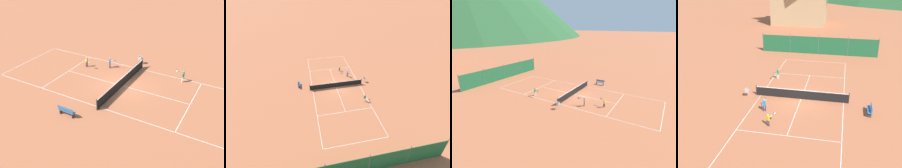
{
  "view_description": "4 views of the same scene",
  "coord_description": "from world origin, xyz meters",
  "views": [
    {
      "loc": [
        19.18,
        9.69,
        12.44
      ],
      "look_at": [
        1.44,
        -0.35,
        0.82
      ],
      "focal_mm": 42.0,
      "sensor_mm": 36.0,
      "label": 1
    },
    {
      "loc": [
        5.06,
        24.37,
        17.52
      ],
      "look_at": [
        -0.09,
        0.98,
        1.24
      ],
      "focal_mm": 28.0,
      "sensor_mm": 36.0,
      "label": 2
    },
    {
      "loc": [
        -21.64,
        -11.68,
        9.93
      ],
      "look_at": [
        -0.04,
        1.8,
        1.32
      ],
      "focal_mm": 28.0,
      "sensor_mm": 36.0,
      "label": 3
    },
    {
      "loc": [
        3.64,
        -22.68,
        11.46
      ],
      "look_at": [
        -1.3,
        0.98,
        1.07
      ],
      "focal_mm": 42.0,
      "sensor_mm": 36.0,
      "label": 4
    }
  ],
  "objects": [
    {
      "name": "player_near_baseline",
      "position": [
        -2.81,
        -2.96,
        0.69
      ],
      "size": [
        0.39,
        1.03,
        1.18
      ],
      "color": "#23284C",
      "rests_on": "ground"
    },
    {
      "name": "player_far_baseline",
      "position": [
        -1.76,
        -5.27,
        0.64
      ],
      "size": [
        0.65,
        0.85,
        1.08
      ],
      "color": "#23284C",
      "rests_on": "ground"
    },
    {
      "name": "court_line_markings",
      "position": [
        0.0,
        0.0,
        0.0
      ],
      "size": [
        8.25,
        23.85,
        0.01
      ],
      "color": "white",
      "rests_on": "ground"
    },
    {
      "name": "tennis_net",
      "position": [
        0.0,
        0.0,
        0.5
      ],
      "size": [
        9.18,
        0.08,
        1.06
      ],
      "color": "#2D2D2D",
      "rests_on": "ground"
    },
    {
      "name": "courtside_bench",
      "position": [
        6.34,
        -1.68,
        0.45
      ],
      "size": [
        0.36,
        1.5,
        0.84
      ],
      "color": "#336699",
      "rests_on": "ground"
    },
    {
      "name": "ground_plane",
      "position": [
        0.0,
        0.0,
        0.0
      ],
      "size": [
        600.0,
        600.0,
        0.0
      ],
      "primitive_type": "plane",
      "color": "#B7603D"
    },
    {
      "name": "tennis_ball_alley_left",
      "position": [
        4.31,
        -7.86,
        0.03
      ],
      "size": [
        0.07,
        0.07,
        0.07
      ],
      "primitive_type": "sphere",
      "color": "#CCE033",
      "rests_on": "ground"
    },
    {
      "name": "ball_hopper",
      "position": [
        -5.3,
        -0.6,
        0.66
      ],
      "size": [
        0.36,
        0.36,
        0.89
      ],
      "color": "#B7B7BC",
      "rests_on": "ground"
    },
    {
      "name": "tennis_ball_far_corner",
      "position": [
        -1.24,
        10.94,
        0.03
      ],
      "size": [
        0.07,
        0.07,
        0.07
      ],
      "primitive_type": "sphere",
      "color": "#CCE033",
      "rests_on": "ground"
    },
    {
      "name": "tennis_ball_mid_court",
      "position": [
        1.72,
        -2.74,
        0.03
      ],
      "size": [
        0.07,
        0.07,
        0.07
      ],
      "primitive_type": "sphere",
      "color": "#CCE033",
      "rests_on": "ground"
    },
    {
      "name": "player_far_service",
      "position": [
        -3.54,
        4.65,
        0.69
      ],
      "size": [
        0.46,
        0.98,
        1.18
      ],
      "color": "white",
      "rests_on": "ground"
    },
    {
      "name": "windscreen_fence_far",
      "position": [
        -0.0,
        15.5,
        1.31
      ],
      "size": [
        17.28,
        0.08,
        2.9
      ],
      "color": "#1E6038",
      "rests_on": "ground"
    }
  ]
}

